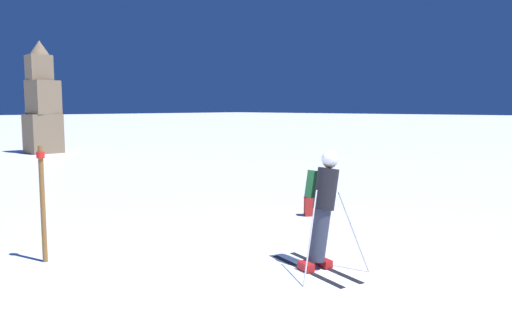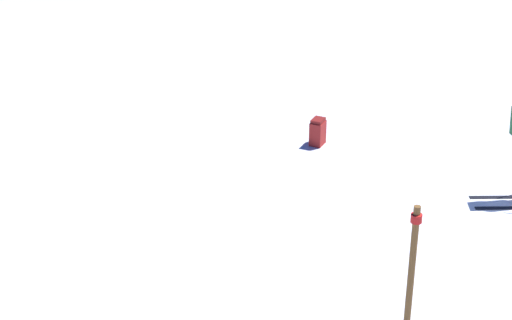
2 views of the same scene
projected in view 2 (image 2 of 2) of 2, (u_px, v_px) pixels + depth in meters
spare_backpack at (318, 132)px, 15.43m from camera, size 0.37×0.37×0.50m
trail_marker at (411, 273)px, 9.74m from camera, size 0.13×0.13×1.93m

